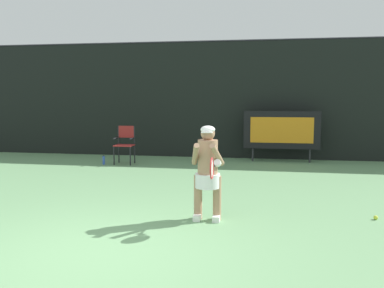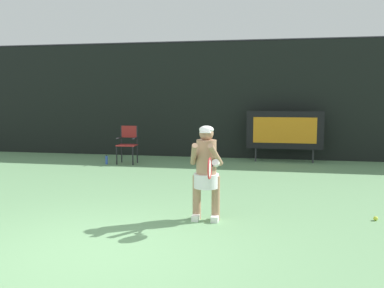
# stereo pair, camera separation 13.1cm
# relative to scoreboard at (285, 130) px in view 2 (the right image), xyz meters

# --- Properties ---
(ground) EXTENTS (18.00, 22.00, 0.03)m
(ground) POSITION_rel_scoreboard_xyz_m (-2.48, -8.05, -0.96)
(ground) COLOR #679564
(backdrop_screen) EXTENTS (18.00, 0.12, 3.66)m
(backdrop_screen) POSITION_rel_scoreboard_xyz_m (-2.48, 0.63, 0.86)
(backdrop_screen) COLOR black
(backdrop_screen) RESTS_ON ground
(scoreboard) EXTENTS (2.20, 0.21, 1.50)m
(scoreboard) POSITION_rel_scoreboard_xyz_m (0.00, 0.00, 0.00)
(scoreboard) COLOR black
(scoreboard) RESTS_ON ground
(umpire_chair) EXTENTS (0.52, 0.44, 1.08)m
(umpire_chair) POSITION_rel_scoreboard_xyz_m (-4.43, -1.08, -0.33)
(umpire_chair) COLOR black
(umpire_chair) RESTS_ON ground
(water_bottle) EXTENTS (0.07, 0.07, 0.27)m
(water_bottle) POSITION_rel_scoreboard_xyz_m (-4.98, -1.34, -0.82)
(water_bottle) COLOR blue
(water_bottle) RESTS_ON ground
(tennis_player) EXTENTS (0.53, 0.60, 1.48)m
(tennis_player) POSITION_rel_scoreboard_xyz_m (-1.34, -6.18, -0.14)
(tennis_player) COLOR white
(tennis_player) RESTS_ON ground
(tennis_racket) EXTENTS (0.03, 0.60, 0.31)m
(tennis_racket) POSITION_rel_scoreboard_xyz_m (-1.21, -6.68, -0.04)
(tennis_racket) COLOR black
(tennis_ball_spare) EXTENTS (0.07, 0.07, 0.07)m
(tennis_ball_spare) POSITION_rel_scoreboard_xyz_m (1.26, -5.74, -0.91)
(tennis_ball_spare) COLOR #CCDB3D
(tennis_ball_spare) RESTS_ON ground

